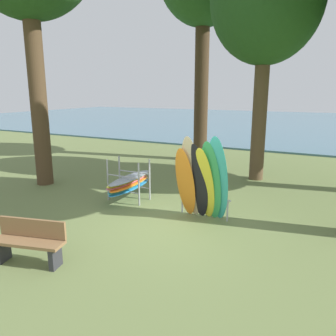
# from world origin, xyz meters

# --- Properties ---
(ground_plane) EXTENTS (80.00, 80.00, 0.00)m
(ground_plane) POSITION_xyz_m (0.00, 0.00, 0.00)
(ground_plane) COLOR olive
(lake_water) EXTENTS (80.00, 36.00, 0.10)m
(lake_water) POSITION_xyz_m (0.00, 29.22, 0.05)
(lake_water) COLOR #477084
(lake_water) RESTS_ON ground
(tree_far_right_back) EXTENTS (3.78, 3.78, 8.43)m
(tree_far_right_back) POSITION_xyz_m (0.74, 5.34, 6.18)
(tree_far_right_back) COLOR brown
(tree_far_right_back) RESTS_ON ground
(leaning_board_pile) EXTENTS (1.45, 0.69, 2.23)m
(leaning_board_pile) POSITION_xyz_m (0.44, 0.58, 1.02)
(leaning_board_pile) COLOR orange
(leaning_board_pile) RESTS_ON ground
(board_storage_rack) EXTENTS (1.15, 2.13, 1.25)m
(board_storage_rack) POSITION_xyz_m (-2.09, 1.09, 0.55)
(board_storage_rack) COLOR #9EA0A5
(board_storage_rack) RESTS_ON ground
(park_bench) EXTENTS (1.46, 0.74, 0.85)m
(park_bench) POSITION_xyz_m (-1.63, -2.97, 0.45)
(park_bench) COLOR #2D2D33
(park_bench) RESTS_ON ground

